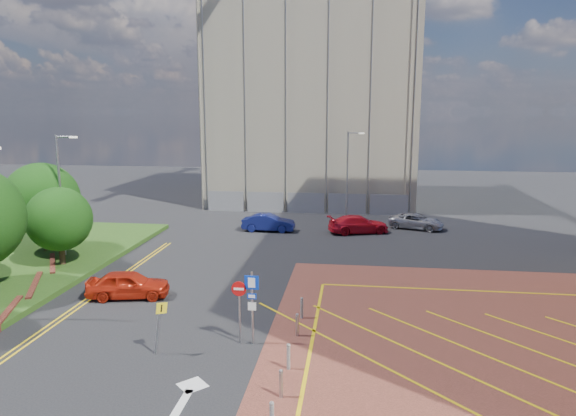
% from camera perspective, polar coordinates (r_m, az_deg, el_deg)
% --- Properties ---
extents(ground, '(140.00, 140.00, 0.00)m').
position_cam_1_polar(ground, '(21.91, -5.81, -15.82)').
color(ground, black).
rests_on(ground, ground).
extents(retaining_wall, '(6.06, 20.33, 0.40)m').
position_cam_1_polar(retaining_wall, '(28.38, -29.12, -10.42)').
color(retaining_wall, maroon).
rests_on(retaining_wall, ground).
extents(tree_c, '(4.00, 4.00, 4.90)m').
position_cam_1_polar(tree_c, '(34.89, -24.09, -1.13)').
color(tree_c, '#3D2B1C').
rests_on(tree_c, grass_bed).
extents(tree_d, '(5.00, 5.00, 6.08)m').
position_cam_1_polar(tree_d, '(38.86, -25.66, 0.88)').
color(tree_d, '#3D2B1C').
rests_on(tree_d, grass_bed).
extents(lamp_left_far, '(1.53, 0.16, 8.00)m').
position_cam_1_polar(lamp_left_far, '(36.80, -23.88, 1.78)').
color(lamp_left_far, '#9EA0A8').
rests_on(lamp_left_far, grass_bed).
extents(lamp_back, '(1.53, 0.16, 8.00)m').
position_cam_1_polar(lamp_back, '(47.39, 6.70, 4.03)').
color(lamp_back, '#9EA0A8').
rests_on(lamp_back, ground).
extents(sign_cluster, '(1.17, 0.12, 3.20)m').
position_cam_1_polar(sign_cluster, '(21.95, -4.55, -10.19)').
color(sign_cluster, '#9EA0A8').
rests_on(sign_cluster, ground).
extents(warning_sign, '(0.61, 0.39, 2.25)m').
position_cam_1_polar(warning_sign, '(21.82, -14.13, -12.10)').
color(warning_sign, '#9EA0A8').
rests_on(warning_sign, ground).
extents(bollard_row, '(0.14, 11.14, 0.90)m').
position_cam_1_polar(bollard_row, '(19.86, -0.21, -17.20)').
color(bollard_row, '#9EA0A8').
rests_on(bollard_row, forecourt).
extents(construction_building, '(21.20, 19.20, 22.00)m').
position_cam_1_polar(construction_building, '(59.27, 2.98, 11.83)').
color(construction_building, '#A09683').
rests_on(construction_building, ground).
extents(construction_fence, '(21.60, 0.06, 2.00)m').
position_cam_1_polar(construction_fence, '(49.98, 3.12, 0.54)').
color(construction_fence, gray).
rests_on(construction_fence, ground).
extents(car_red_left, '(4.53, 2.53, 1.46)m').
position_cam_1_polar(car_red_left, '(28.82, -17.32, -8.09)').
color(car_red_left, red).
rests_on(car_red_left, ground).
extents(car_blue_back, '(4.34, 1.56, 1.43)m').
position_cam_1_polar(car_blue_back, '(42.56, -2.18, -1.63)').
color(car_blue_back, navy).
rests_on(car_blue_back, ground).
extents(car_red_back, '(5.29, 3.40, 1.43)m').
position_cam_1_polar(car_red_back, '(42.29, 7.82, -1.80)').
color(car_red_back, red).
rests_on(car_red_back, ground).
extents(car_silver_back, '(5.00, 3.42, 1.27)m').
position_cam_1_polar(car_silver_back, '(44.76, 14.07, -1.44)').
color(car_silver_back, '#A9A8AF').
rests_on(car_silver_back, ground).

